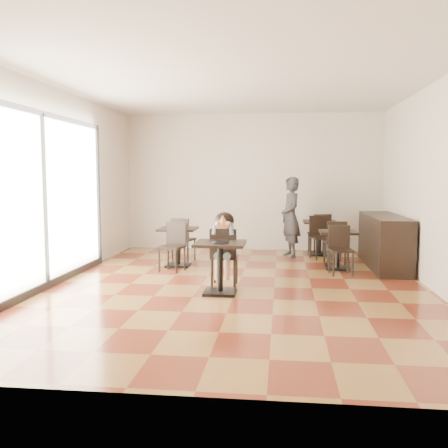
# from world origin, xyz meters

# --- Properties ---
(floor) EXTENTS (6.00, 8.00, 0.01)m
(floor) POSITION_xyz_m (0.00, 0.00, 0.00)
(floor) COLOR olive
(floor) RESTS_ON ground
(ceiling) EXTENTS (6.00, 8.00, 0.01)m
(ceiling) POSITION_xyz_m (0.00, 0.00, 3.20)
(ceiling) COLOR silver
(ceiling) RESTS_ON floor
(wall_back) EXTENTS (6.00, 0.01, 3.20)m
(wall_back) POSITION_xyz_m (0.00, 4.00, 1.60)
(wall_back) COLOR beige
(wall_back) RESTS_ON floor
(wall_front) EXTENTS (6.00, 0.01, 3.20)m
(wall_front) POSITION_xyz_m (0.00, -4.00, 1.60)
(wall_front) COLOR beige
(wall_front) RESTS_ON floor
(wall_left) EXTENTS (0.01, 8.00, 3.20)m
(wall_left) POSITION_xyz_m (-3.00, 0.00, 1.60)
(wall_left) COLOR beige
(wall_left) RESTS_ON floor
(wall_right) EXTENTS (0.01, 8.00, 3.20)m
(wall_right) POSITION_xyz_m (3.00, 0.00, 1.60)
(wall_right) COLOR beige
(wall_right) RESTS_ON floor
(storefront_window) EXTENTS (0.04, 4.50, 2.60)m
(storefront_window) POSITION_xyz_m (-2.97, -0.50, 1.40)
(storefront_window) COLOR white
(storefront_window) RESTS_ON floor
(child_table) EXTENTS (0.74, 0.74, 0.78)m
(child_table) POSITION_xyz_m (-0.22, -0.51, 0.39)
(child_table) COLOR black
(child_table) RESTS_ON floor
(child_chair) EXTENTS (0.42, 0.42, 0.94)m
(child_chair) POSITION_xyz_m (-0.22, 0.04, 0.47)
(child_chair) COLOR black
(child_chair) RESTS_ON floor
(child) EXTENTS (0.42, 0.59, 1.18)m
(child) POSITION_xyz_m (-0.22, 0.04, 0.59)
(child) COLOR slate
(child) RESTS_ON child_chair
(plate) EXTENTS (0.26, 0.26, 0.02)m
(plate) POSITION_xyz_m (-0.22, -0.61, 0.79)
(plate) COLOR black
(plate) RESTS_ON child_table
(pizza_slice) EXTENTS (0.27, 0.21, 0.06)m
(pizza_slice) POSITION_xyz_m (-0.22, -0.15, 1.02)
(pizza_slice) COLOR tan
(pizza_slice) RESTS_ON child
(adult_patron) EXTENTS (0.59, 0.73, 1.73)m
(adult_patron) POSITION_xyz_m (0.88, 3.06, 0.87)
(adult_patron) COLOR #353439
(adult_patron) RESTS_ON floor
(cafe_table_mid) EXTENTS (0.76, 0.76, 0.72)m
(cafe_table_mid) POSITION_xyz_m (1.75, 1.70, 0.36)
(cafe_table_mid) COLOR black
(cafe_table_mid) RESTS_ON floor
(cafe_table_left) EXTENTS (0.86, 0.86, 0.75)m
(cafe_table_left) POSITION_xyz_m (-1.31, 1.65, 0.37)
(cafe_table_left) COLOR black
(cafe_table_left) RESTS_ON floor
(cafe_table_back) EXTENTS (0.90, 0.90, 0.76)m
(cafe_table_back) POSITION_xyz_m (1.53, 3.36, 0.38)
(cafe_table_back) COLOR black
(cafe_table_back) RESTS_ON floor
(chair_mid_a) EXTENTS (0.44, 0.44, 0.87)m
(chair_mid_a) POSITION_xyz_m (1.75, 2.25, 0.43)
(chair_mid_a) COLOR black
(chair_mid_a) RESTS_ON floor
(chair_mid_b) EXTENTS (0.44, 0.44, 0.87)m
(chair_mid_b) POSITION_xyz_m (1.75, 1.15, 0.43)
(chair_mid_b) COLOR black
(chair_mid_b) RESTS_ON floor
(chair_left_a) EXTENTS (0.49, 0.49, 0.90)m
(chair_left_a) POSITION_xyz_m (-1.31, 2.20, 0.45)
(chair_left_a) COLOR black
(chair_left_a) RESTS_ON floor
(chair_left_b) EXTENTS (0.49, 0.49, 0.90)m
(chair_left_b) POSITION_xyz_m (-1.31, 1.10, 0.45)
(chair_left_b) COLOR black
(chair_left_b) RESTS_ON floor
(chair_back_a) EXTENTS (0.51, 0.51, 0.91)m
(chair_back_a) POSITION_xyz_m (1.53, 3.50, 0.45)
(chair_back_a) COLOR black
(chair_back_a) RESTS_ON floor
(chair_back_b) EXTENTS (0.51, 0.51, 0.91)m
(chair_back_b) POSITION_xyz_m (1.53, 2.81, 0.45)
(chair_back_b) COLOR black
(chair_back_b) RESTS_ON floor
(service_counter) EXTENTS (0.60, 2.40, 1.00)m
(service_counter) POSITION_xyz_m (2.65, 2.00, 0.50)
(service_counter) COLOR black
(service_counter) RESTS_ON floor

